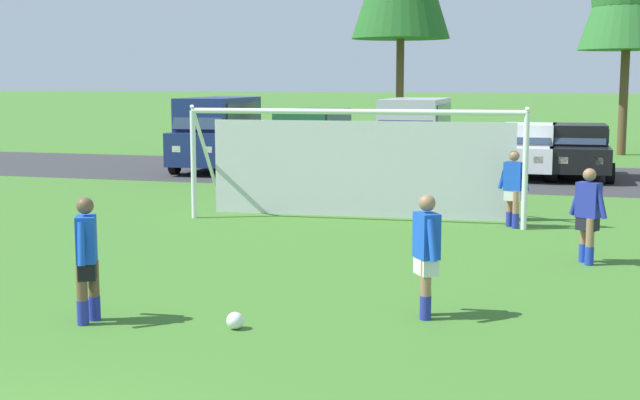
# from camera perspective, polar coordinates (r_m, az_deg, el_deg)

# --- Properties ---
(ground_plane) EXTENTS (400.00, 400.00, 0.00)m
(ground_plane) POSITION_cam_1_polar(r_m,az_deg,el_deg) (20.97, 2.84, -0.76)
(ground_plane) COLOR #3D7028
(parking_lot_strip) EXTENTS (52.00, 8.40, 0.01)m
(parking_lot_strip) POSITION_cam_1_polar(r_m,az_deg,el_deg) (29.33, 6.71, 1.65)
(parking_lot_strip) COLOR #333335
(parking_lot_strip) RESTS_ON ground
(soccer_ball) EXTENTS (0.22, 0.22, 0.22)m
(soccer_ball) POSITION_cam_1_polar(r_m,az_deg,el_deg) (11.20, -5.53, -7.81)
(soccer_ball) COLOR white
(soccer_ball) RESTS_ON ground
(soccer_goal) EXTENTS (7.53, 2.43, 2.57)m
(soccer_goal) POSITION_cam_1_polar(r_m,az_deg,el_deg) (19.84, 2.53, 2.51)
(soccer_goal) COLOR white
(soccer_goal) RESTS_ON ground
(player_striker_near) EXTENTS (0.38, 0.73, 1.64)m
(player_striker_near) POSITION_cam_1_polar(r_m,az_deg,el_deg) (11.67, -14.90, -3.80)
(player_striker_near) COLOR brown
(player_striker_near) RESTS_ON ground
(player_midfield_center) EXTENTS (0.65, 0.49, 1.64)m
(player_midfield_center) POSITION_cam_1_polar(r_m,az_deg,el_deg) (15.59, 17.01, -1.01)
(player_midfield_center) COLOR #936B4C
(player_midfield_center) RESTS_ON ground
(player_defender_far) EXTENTS (0.70, 0.38, 1.64)m
(player_defender_far) POSITION_cam_1_polar(r_m,az_deg,el_deg) (19.03, 12.45, 0.70)
(player_defender_far) COLOR #936B4C
(player_defender_far) RESTS_ON ground
(player_winger_left) EXTENTS (0.41, 0.70, 1.64)m
(player_winger_left) POSITION_cam_1_polar(r_m,az_deg,el_deg) (11.61, 6.92, -3.65)
(player_winger_left) COLOR #936B4C
(player_winger_left) RESTS_ON ground
(parked_car_slot_far_left) EXTENTS (2.39, 4.90, 2.52)m
(parked_car_slot_far_left) POSITION_cam_1_polar(r_m,az_deg,el_deg) (30.63, -6.65, 4.43)
(parked_car_slot_far_left) COLOR navy
(parked_car_slot_far_left) RESTS_ON ground
(parked_car_slot_left) EXTENTS (2.30, 4.68, 2.16)m
(parked_car_slot_left) POSITION_cam_1_polar(r_m,az_deg,el_deg) (29.18, -0.53, 3.87)
(parked_car_slot_left) COLOR #194C2D
(parked_car_slot_left) RESTS_ON ground
(parked_car_slot_center_left) EXTENTS (2.28, 4.84, 2.52)m
(parked_car_slot_center_left) POSITION_cam_1_polar(r_m,az_deg,el_deg) (28.65, 6.20, 4.20)
(parked_car_slot_center_left) COLOR #B2B2BC
(parked_car_slot_center_left) RESTS_ON ground
(parked_car_slot_center) EXTENTS (2.17, 4.27, 1.72)m
(parked_car_slot_center) POSITION_cam_1_polar(r_m,az_deg,el_deg) (29.14, 13.38, 3.18)
(parked_car_slot_center) COLOR silver
(parked_car_slot_center) RESTS_ON ground
(parked_car_slot_center_right) EXTENTS (2.12, 4.24, 1.72)m
(parked_car_slot_center_right) POSITION_cam_1_polar(r_m,az_deg,el_deg) (29.19, 16.47, 3.08)
(parked_car_slot_center_right) COLOR black
(parked_car_slot_center_right) RESTS_ON ground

